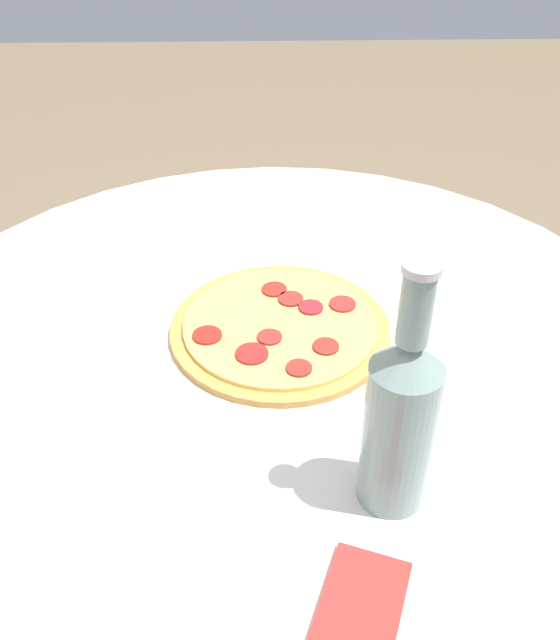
% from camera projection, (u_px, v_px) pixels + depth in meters
% --- Properties ---
extents(table, '(1.07, 1.07, 0.76)m').
position_uv_depth(table, '(276.00, 439.00, 1.03)').
color(table, silver).
rests_on(table, ground_plane).
extents(pizza, '(0.29, 0.29, 0.02)m').
position_uv_depth(pizza, '(280.00, 327.00, 0.95)').
color(pizza, '#C68E47').
rests_on(pizza, table).
extents(beer_bottle, '(0.07, 0.07, 0.28)m').
position_uv_depth(beer_bottle, '(400.00, 417.00, 0.67)').
color(beer_bottle, gray).
rests_on(beer_bottle, table).
extents(napkin, '(0.14, 0.11, 0.01)m').
position_uv_depth(napkin, '(360.00, 610.00, 0.63)').
color(napkin, red).
rests_on(napkin, table).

